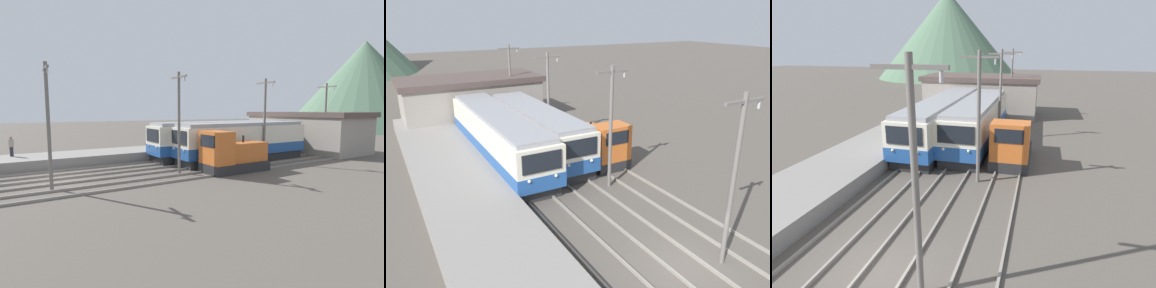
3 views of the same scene
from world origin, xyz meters
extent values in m
plane|color=#564F47|center=(0.00, 0.00, 0.00)|extent=(200.00, 200.00, 0.00)
cube|color=gray|center=(-6.25, 0.00, 0.42)|extent=(4.50, 54.00, 0.84)
cube|color=gray|center=(-3.32, 0.00, 0.07)|extent=(0.10, 60.00, 0.14)
cube|color=gray|center=(-1.88, 0.00, 0.07)|extent=(0.10, 60.00, 0.14)
cube|color=gray|center=(-0.52, 0.00, 0.07)|extent=(0.10, 60.00, 0.14)
cube|color=gray|center=(0.92, 0.00, 0.07)|extent=(0.10, 60.00, 0.14)
cube|color=gray|center=(2.48, 0.00, 0.07)|extent=(0.10, 60.00, 0.14)
cube|color=gray|center=(3.92, 0.00, 0.07)|extent=(0.10, 60.00, 0.14)
cube|color=#28282B|center=(-2.60, 15.12, 0.35)|extent=(2.58, 14.18, 0.70)
cube|color=silver|center=(-2.60, 15.12, 1.91)|extent=(2.80, 14.77, 2.42)
cube|color=#235199|center=(-2.60, 15.12, 1.14)|extent=(2.84, 14.81, 0.87)
cube|color=black|center=(-2.60, 7.70, 2.40)|extent=(2.24, 0.06, 1.07)
sphere|color=silver|center=(-3.37, 7.69, 1.48)|extent=(0.18, 0.18, 0.18)
sphere|color=silver|center=(-1.83, 7.69, 1.48)|extent=(0.18, 0.18, 0.18)
cube|color=#939399|center=(-2.60, 15.12, 3.26)|extent=(2.46, 14.18, 0.28)
cube|color=#28282B|center=(0.20, 15.06, 0.35)|extent=(2.58, 12.28, 0.70)
cube|color=silver|center=(0.20, 15.06, 1.91)|extent=(2.80, 12.79, 2.42)
cube|color=#235199|center=(0.20, 15.06, 1.14)|extent=(2.84, 12.83, 0.87)
cube|color=black|center=(0.20, 8.64, 2.40)|extent=(2.24, 0.06, 1.07)
sphere|color=silver|center=(-0.57, 8.63, 1.47)|extent=(0.18, 0.18, 0.18)
sphere|color=silver|center=(0.97, 8.63, 1.47)|extent=(0.18, 0.18, 0.18)
cube|color=#939399|center=(0.20, 15.06, 3.26)|extent=(2.46, 12.28, 0.28)
cube|color=#28282B|center=(3.20, 11.66, 0.35)|extent=(2.40, 4.88, 0.70)
cube|color=#D16628|center=(3.20, 10.00, 1.85)|extent=(2.28, 1.56, 2.30)
cube|color=black|center=(3.20, 9.20, 2.36)|extent=(1.68, 0.04, 0.83)
cube|color=#D16628|center=(3.20, 12.44, 1.40)|extent=(1.92, 3.22, 1.40)
cylinder|color=black|center=(3.20, 12.44, 2.35)|extent=(0.16, 0.16, 0.50)
cylinder|color=slate|center=(1.70, -0.50, 3.55)|extent=(0.20, 0.20, 7.09)
cube|color=slate|center=(1.70, -0.50, 6.74)|extent=(2.00, 0.12, 0.12)
cylinder|color=#B2B2B7|center=(2.50, -0.50, 6.54)|extent=(0.10, 0.10, 0.30)
cylinder|color=slate|center=(1.70, 7.82, 3.55)|extent=(0.20, 0.20, 7.09)
cube|color=slate|center=(1.70, 7.82, 6.74)|extent=(2.00, 0.12, 0.12)
cylinder|color=#B2B2B7|center=(2.50, 7.82, 6.54)|extent=(0.10, 0.10, 0.30)
cylinder|color=slate|center=(1.70, 16.13, 3.55)|extent=(0.20, 0.20, 7.09)
cube|color=slate|center=(1.70, 16.13, 6.74)|extent=(2.00, 0.12, 0.12)
cylinder|color=#B2B2B7|center=(2.50, 16.13, 6.54)|extent=(0.10, 0.10, 0.30)
cylinder|color=slate|center=(1.70, 24.44, 3.55)|extent=(0.20, 0.20, 7.09)
cube|color=slate|center=(1.70, 24.44, 6.74)|extent=(2.00, 0.12, 0.12)
cylinder|color=#B2B2B7|center=(2.50, 24.44, 6.54)|extent=(0.10, 0.10, 0.30)
cylinder|color=#282833|center=(-7.28, -2.25, 1.22)|extent=(0.26, 0.26, 0.76)
cylinder|color=gray|center=(-7.28, -2.25, 1.90)|extent=(0.38, 0.38, 0.60)
sphere|color=#9E7051|center=(-7.28, -2.25, 2.31)|extent=(0.22, 0.22, 0.22)
cube|color=gray|center=(-1.68, 26.00, 1.88)|extent=(12.00, 6.00, 3.75)
cube|color=#51423D|center=(-1.68, 26.00, 4.00)|extent=(12.60, 6.30, 0.50)
cone|color=#517056|center=(-18.69, 68.29, 10.09)|extent=(35.05, 35.05, 20.19)
camera|label=1|loc=(20.00, -2.48, 4.47)|focal=28.00mm
camera|label=2|loc=(-9.79, -8.91, 9.65)|focal=35.00mm
camera|label=3|loc=(4.79, -7.25, 7.18)|focal=28.00mm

